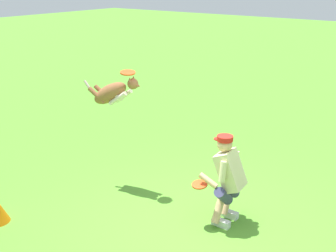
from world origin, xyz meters
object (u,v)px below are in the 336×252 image
object	(u,v)px
dog	(113,93)
frisbee_flying	(128,73)
person	(227,177)
frisbee_held	(200,184)

from	to	relation	value
dog	frisbee_flying	distance (m)	0.47
person	frisbee_held	bearing A→B (deg)	38.35
person	dog	distance (m)	2.27
person	frisbee_held	world-z (taller)	person
dog	frisbee_held	world-z (taller)	dog
frisbee_flying	frisbee_held	bearing A→B (deg)	170.06
frisbee_flying	dog	bearing A→B (deg)	5.90
dog	frisbee_held	xyz separation A→B (m)	(-1.81, 0.23, -0.96)
person	frisbee_held	distance (m)	0.40
person	frisbee_flying	world-z (taller)	frisbee_flying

